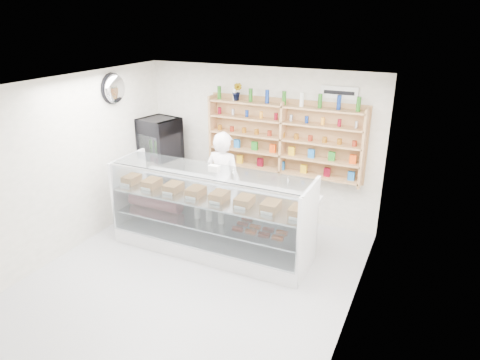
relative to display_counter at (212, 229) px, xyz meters
The scene contains 8 objects.
room 1.33m from the display_counter, 80.77° to the right, with size 5.00×5.00×5.00m.
display_counter is the anchor object (origin of this frame).
shop_worker 0.88m from the display_counter, 100.69° to the left, with size 0.67×0.44×1.83m, color white.
drinks_cooler 2.10m from the display_counter, 147.26° to the left, with size 0.76×0.74×1.81m.
wall_shelving 2.03m from the display_counter, 66.96° to the left, with size 2.84×0.28×1.33m.
potted_plant 2.49m from the display_counter, 99.60° to the left, with size 0.18×0.14×0.32m, color #1E6626.
security_mirror 2.92m from the display_counter, behind, with size 0.15×0.50×0.50m, color silver.
wall_sign 3.05m from the display_counter, 46.64° to the left, with size 0.62×0.03×0.20m, color white.
Camera 1 is at (2.93, -4.57, 3.66)m, focal length 32.00 mm.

